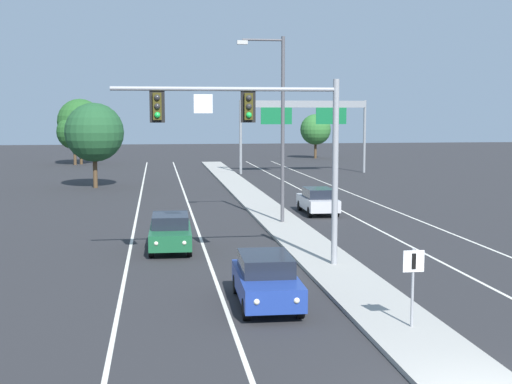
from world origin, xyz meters
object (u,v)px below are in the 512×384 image
(car_oncoming_green, at_px, (170,232))
(tree_far_left_a, at_px, (74,132))
(median_sign_post, at_px, (413,276))
(highway_sign_gantry, at_px, (304,113))
(tree_far_left_c, at_px, (80,122))
(tree_far_left_b, at_px, (94,132))
(street_lamp_median, at_px, (279,119))
(car_oncoming_blue, at_px, (266,279))
(tree_far_right_c, at_px, (316,130))
(car_receding_silver, at_px, (318,200))
(overhead_signal_mast, at_px, (264,131))

(car_oncoming_green, bearing_deg, tree_far_left_a, 100.76)
(median_sign_post, relative_size, car_oncoming_green, 0.49)
(highway_sign_gantry, distance_m, tree_far_left_c, 29.31)
(tree_far_left_c, bearing_deg, car_oncoming_green, -80.05)
(highway_sign_gantry, xyz_separation_m, tree_far_left_c, (-24.10, 16.65, -0.97))
(median_sign_post, bearing_deg, tree_far_left_b, 106.69)
(street_lamp_median, relative_size, car_oncoming_blue, 2.22)
(car_oncoming_blue, xyz_separation_m, tree_far_right_c, (18.45, 71.79, 3.18))
(tree_far_right_c, bearing_deg, tree_far_left_b, -127.38)
(street_lamp_median, height_order, car_oncoming_green, street_lamp_median)
(car_oncoming_green, distance_m, tree_far_left_c, 56.33)
(street_lamp_median, distance_m, highway_sign_gantry, 33.48)
(median_sign_post, distance_m, car_oncoming_green, 14.20)
(car_oncoming_green, relative_size, tree_far_left_a, 0.74)
(tree_far_left_a, bearing_deg, street_lamp_median, -71.24)
(tree_far_right_c, height_order, tree_far_left_b, tree_far_left_b)
(tree_far_left_b, bearing_deg, street_lamp_median, -61.11)
(car_oncoming_green, bearing_deg, tree_far_left_c, 99.95)
(highway_sign_gantry, bearing_deg, street_lamp_median, -104.54)
(car_receding_silver, height_order, highway_sign_gantry, highway_sign_gantry)
(tree_far_left_c, bearing_deg, highway_sign_gantry, -34.64)
(overhead_signal_mast, xyz_separation_m, median_sign_post, (2.88, -8.12, -3.80))
(car_oncoming_blue, relative_size, highway_sign_gantry, 0.34)
(overhead_signal_mast, xyz_separation_m, tree_far_left_a, (-13.81, 58.85, -1.41))
(highway_sign_gantry, distance_m, tree_far_left_b, 23.07)
(car_oncoming_green, height_order, highway_sign_gantry, highway_sign_gantry)
(tree_far_left_c, bearing_deg, car_oncoming_blue, -79.05)
(median_sign_post, distance_m, street_lamp_median, 19.38)
(tree_far_left_b, height_order, tree_far_left_a, tree_far_left_b)
(highway_sign_gantry, xyz_separation_m, tree_far_right_c, (6.86, 23.79, -2.17))
(tree_far_right_c, distance_m, tree_far_left_b, 44.26)
(tree_far_left_b, bearing_deg, highway_sign_gantry, 29.64)
(car_oncoming_blue, bearing_deg, tree_far_left_b, 102.94)
(median_sign_post, relative_size, tree_far_left_c, 0.28)
(overhead_signal_mast, xyz_separation_m, car_receding_silver, (5.62, 14.55, -4.57))
(tree_far_left_c, height_order, tree_far_left_a, tree_far_left_c)
(highway_sign_gantry, xyz_separation_m, tree_far_left_a, (-24.72, 15.64, -2.19))
(highway_sign_gantry, relative_size, tree_far_left_a, 2.18)
(street_lamp_median, bearing_deg, highway_sign_gantry, 75.46)
(car_oncoming_blue, distance_m, highway_sign_gantry, 49.67)
(median_sign_post, xyz_separation_m, street_lamp_median, (-0.37, 18.92, 4.21))
(highway_sign_gantry, bearing_deg, tree_far_left_c, 145.36)
(overhead_signal_mast, distance_m, median_sign_post, 9.41)
(car_receding_silver, relative_size, highway_sign_gantry, 0.34)
(street_lamp_median, xyz_separation_m, car_oncoming_green, (-6.00, -6.25, -4.97))
(car_oncoming_green, height_order, tree_far_left_c, tree_far_left_c)
(tree_far_left_b, relative_size, tree_far_left_a, 1.15)
(car_receding_silver, bearing_deg, tree_far_right_c, 76.95)
(street_lamp_median, bearing_deg, car_receding_silver, 50.31)
(tree_far_left_b, bearing_deg, car_oncoming_green, -78.40)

